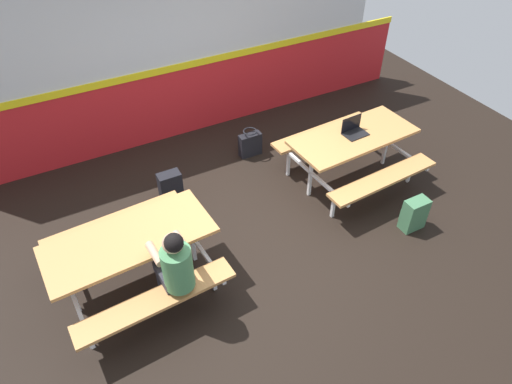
{
  "coord_description": "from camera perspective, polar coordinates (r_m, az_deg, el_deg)",
  "views": [
    {
      "loc": [
        -1.97,
        -3.63,
        4.18
      ],
      "look_at": [
        0.0,
        0.06,
        0.55
      ],
      "focal_mm": 32.24,
      "sensor_mm": 36.0,
      "label": 1
    }
  ],
  "objects": [
    {
      "name": "student_nearer",
      "position": [
        4.59,
        -10.03,
        -8.99
      ],
      "size": [
        0.38,
        0.53,
        1.21
      ],
      "color": "#2D2D38",
      "rests_on": "ground"
    },
    {
      "name": "laptop_dark",
      "position": [
        6.31,
        12.06,
        7.49
      ],
      "size": [
        0.33,
        0.24,
        0.22
      ],
      "color": "black",
      "rests_on": "picnic_table_right"
    },
    {
      "name": "ground_plane",
      "position": [
        5.88,
        0.27,
        -4.46
      ],
      "size": [
        10.0,
        10.0,
        0.02
      ],
      "primitive_type": "cube",
      "color": "black"
    },
    {
      "name": "backpack_dark",
      "position": [
        6.06,
        18.99,
        -2.62
      ],
      "size": [
        0.3,
        0.22,
        0.44
      ],
      "color": "#3F724C",
      "rests_on": "ground"
    },
    {
      "name": "accent_backdrop",
      "position": [
        7.09,
        -9.8,
        15.96
      ],
      "size": [
        8.0,
        0.14,
        2.6
      ],
      "color": "red",
      "rests_on": "ground"
    },
    {
      "name": "picnic_table_left",
      "position": [
        5.02,
        -15.22,
        -6.85
      ],
      "size": [
        1.77,
        1.64,
        0.74
      ],
      "color": "tan",
      "rests_on": "ground"
    },
    {
      "name": "picnic_table_right",
      "position": [
        6.39,
        11.86,
        5.68
      ],
      "size": [
        1.77,
        1.64,
        0.74
      ],
      "color": "tan",
      "rests_on": "ground"
    },
    {
      "name": "satchel_spare",
      "position": [
        6.23,
        -10.57,
        0.62
      ],
      "size": [
        0.3,
        0.22,
        0.44
      ],
      "color": "black",
      "rests_on": "ground"
    },
    {
      "name": "tote_bag_bright",
      "position": [
        6.95,
        -0.73,
        5.98
      ],
      "size": [
        0.34,
        0.21,
        0.43
      ],
      "color": "black",
      "rests_on": "ground"
    }
  ]
}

